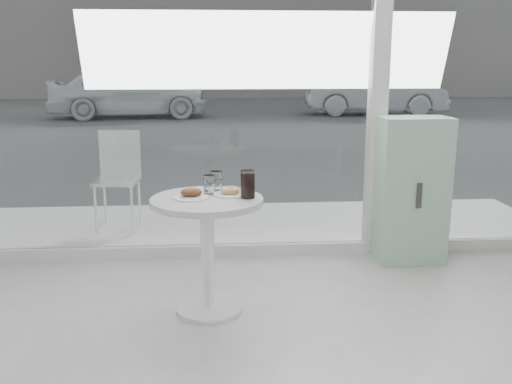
{
  "coord_description": "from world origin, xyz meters",
  "views": [
    {
      "loc": [
        -0.45,
        -1.63,
        1.62
      ],
      "look_at": [
        -0.2,
        1.7,
        0.85
      ],
      "focal_mm": 40.0,
      "sensor_mm": 36.0,
      "label": 1
    }
  ],
  "objects": [
    {
      "name": "plate_fritter",
      "position": [
        -0.59,
        1.89,
        0.8
      ],
      "size": [
        0.22,
        0.22,
        0.07
      ],
      "color": "white",
      "rests_on": "main_table"
    },
    {
      "name": "car_silver",
      "position": [
        4.48,
        15.66,
        0.69
      ],
      "size": [
        4.33,
        1.84,
        1.39
      ],
      "primitive_type": "imported",
      "rotation": [
        0.0,
        0.0,
        1.48
      ],
      "color": "#A1A3A8",
      "rests_on": "street"
    },
    {
      "name": "car_white",
      "position": [
        -2.87,
        15.31,
        0.76
      ],
      "size": [
        4.65,
        2.26,
        1.53
      ],
      "primitive_type": "imported",
      "rotation": [
        0.0,
        0.0,
        1.68
      ],
      "color": "white",
      "rests_on": "street"
    },
    {
      "name": "mint_cabinet",
      "position": [
        1.15,
        2.78,
        0.59
      ],
      "size": [
        0.55,
        0.39,
        1.19
      ],
      "rotation": [
        0.0,
        0.0,
        -0.0
      ],
      "color": "#84A894",
      "rests_on": "ground"
    },
    {
      "name": "patio_chair",
      "position": [
        -1.37,
        3.81,
        0.57
      ],
      "size": [
        0.43,
        0.43,
        0.92
      ],
      "rotation": [
        0.0,
        0.0,
        -0.07
      ],
      "color": "white",
      "rests_on": "patio_deck"
    },
    {
      "name": "far_building",
      "position": [
        0.0,
        25.0,
        4.0
      ],
      "size": [
        40.0,
        2.0,
        8.0
      ],
      "primitive_type": "cube",
      "color": "gray",
      "rests_on": "ground"
    },
    {
      "name": "plate_donut",
      "position": [
        -0.35,
        1.96,
        0.79
      ],
      "size": [
        0.22,
        0.22,
        0.05
      ],
      "color": "white",
      "rests_on": "main_table"
    },
    {
      "name": "water_tumbler_a",
      "position": [
        -0.48,
        2.03,
        0.82
      ],
      "size": [
        0.08,
        0.08,
        0.12
      ],
      "color": "white",
      "rests_on": "main_table"
    },
    {
      "name": "cola_glass",
      "position": [
        -0.24,
        1.88,
        0.86
      ],
      "size": [
        0.09,
        0.09,
        0.18
      ],
      "color": "white",
      "rests_on": "main_table"
    },
    {
      "name": "water_tumbler_b",
      "position": [
        -0.44,
        2.13,
        0.83
      ],
      "size": [
        0.08,
        0.08,
        0.13
      ],
      "color": "white",
      "rests_on": "main_table"
    },
    {
      "name": "street",
      "position": [
        0.0,
        16.0,
        -0.0
      ],
      "size": [
        40.0,
        24.0,
        0.0
      ],
      "primitive_type": "cube",
      "color": "#333333",
      "rests_on": "ground"
    },
    {
      "name": "storefront",
      "position": [
        0.07,
        3.0,
        1.71
      ],
      "size": [
        5.0,
        0.14,
        3.0
      ],
      "color": "silver",
      "rests_on": "ground"
    },
    {
      "name": "main_table",
      "position": [
        -0.5,
        1.9,
        0.55
      ],
      "size": [
        0.72,
        0.72,
        0.77
      ],
      "color": "white",
      "rests_on": "ground"
    },
    {
      "name": "patio_deck",
      "position": [
        0.0,
        3.8,
        0.03
      ],
      "size": [
        5.6,
        1.6,
        0.05
      ],
      "primitive_type": "cube",
      "color": "white",
      "rests_on": "ground"
    }
  ]
}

